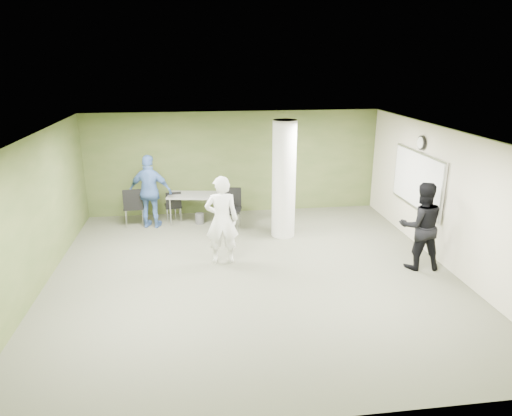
{
  "coord_description": "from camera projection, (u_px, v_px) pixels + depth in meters",
  "views": [
    {
      "loc": [
        -1.04,
        -8.26,
        4.1
      ],
      "look_at": [
        0.2,
        1.0,
        1.05
      ],
      "focal_mm": 32.0,
      "sensor_mm": 36.0,
      "label": 1
    }
  ],
  "objects": [
    {
      "name": "chair_table_right",
      "position": [
        227.0,
        208.0,
        11.61
      ],
      "size": [
        0.47,
        0.47,
        0.86
      ],
      "rotation": [
        0.0,
        0.0,
        0.12
      ],
      "color": "black",
      "rests_on": "floor"
    },
    {
      "name": "floor",
      "position": [
        253.0,
        273.0,
        9.19
      ],
      "size": [
        8.0,
        8.0,
        0.0
      ],
      "primitive_type": "plane",
      "color": "#575845",
      "rests_on": "ground"
    },
    {
      "name": "wastebasket",
      "position": [
        200.0,
        218.0,
        11.96
      ],
      "size": [
        0.23,
        0.23,
        0.27
      ],
      "primitive_type": "cylinder",
      "color": "#4C4C4C",
      "rests_on": "floor"
    },
    {
      "name": "woman_white",
      "position": [
        222.0,
        220.0,
        9.42
      ],
      "size": [
        0.7,
        0.47,
        1.88
      ],
      "primitive_type": "imported",
      "rotation": [
        0.0,
        0.0,
        3.11
      ],
      "color": "white",
      "rests_on": "floor"
    },
    {
      "name": "wall_clock",
      "position": [
        421.0,
        143.0,
        10.08
      ],
      "size": [
        0.06,
        0.32,
        0.32
      ],
      "color": "black",
      "rests_on": "wall_right_cream"
    },
    {
      "name": "chair_back_right",
      "position": [
        173.0,
        204.0,
        12.0
      ],
      "size": [
        0.47,
        0.47,
        0.83
      ],
      "rotation": [
        0.0,
        0.0,
        3.29
      ],
      "color": "black",
      "rests_on": "floor"
    },
    {
      "name": "wall_left",
      "position": [
        34.0,
        216.0,
        8.25
      ],
      "size": [
        0.02,
        8.0,
        2.8
      ],
      "primitive_type": "cube",
      "color": "#435628",
      "rests_on": "floor"
    },
    {
      "name": "man_black",
      "position": [
        421.0,
        226.0,
        9.18
      ],
      "size": [
        0.95,
        0.78,
        1.82
      ],
      "primitive_type": "imported",
      "rotation": [
        0.0,
        0.0,
        3.03
      ],
      "color": "black",
      "rests_on": "floor"
    },
    {
      "name": "chair_back_left",
      "position": [
        133.0,
        204.0,
        11.63
      ],
      "size": [
        0.55,
        0.55,
        1.01
      ],
      "rotation": [
        0.0,
        0.0,
        3.24
      ],
      "color": "black",
      "rests_on": "floor"
    },
    {
      "name": "ceiling",
      "position": [
        252.0,
        134.0,
        8.32
      ],
      "size": [
        8.0,
        8.0,
        0.0
      ],
      "primitive_type": "plane",
      "rotation": [
        3.14,
        0.0,
        0.0
      ],
      "color": "white",
      "rests_on": "wall_back"
    },
    {
      "name": "wall_right_cream",
      "position": [
        448.0,
        199.0,
        9.26
      ],
      "size": [
        0.02,
        8.0,
        2.8
      ],
      "primitive_type": "cube",
      "color": "beige",
      "rests_on": "floor"
    },
    {
      "name": "man_blue",
      "position": [
        150.0,
        192.0,
        11.46
      ],
      "size": [
        1.18,
        0.72,
        1.87
      ],
      "primitive_type": "imported",
      "rotation": [
        0.0,
        0.0,
        2.88
      ],
      "color": "#4365A6",
      "rests_on": "floor"
    },
    {
      "name": "folding_table",
      "position": [
        201.0,
        196.0,
        11.83
      ],
      "size": [
        1.73,
        0.97,
        1.03
      ],
      "rotation": [
        0.0,
        0.0,
        -0.17
      ],
      "color": "gray",
      "rests_on": "floor"
    },
    {
      "name": "column",
      "position": [
        284.0,
        180.0,
        10.76
      ],
      "size": [
        0.56,
        0.56,
        2.8
      ],
      "primitive_type": "cylinder",
      "color": "silver",
      "rests_on": "floor"
    },
    {
      "name": "wall_back",
      "position": [
        234.0,
        163.0,
        12.52
      ],
      "size": [
        8.0,
        2.8,
        0.02
      ],
      "primitive_type": "cube",
      "rotation": [
        1.57,
        0.0,
        0.0
      ],
      "color": "#435628",
      "rests_on": "floor"
    },
    {
      "name": "whiteboard",
      "position": [
        417.0,
        180.0,
        10.35
      ],
      "size": [
        0.05,
        2.3,
        1.3
      ],
      "color": "silver",
      "rests_on": "wall_right_cream"
    },
    {
      "name": "chair_table_left",
      "position": [
        231.0,
        205.0,
        11.54
      ],
      "size": [
        0.6,
        0.6,
        1.02
      ],
      "rotation": [
        0.0,
        0.0,
        -0.21
      ],
      "color": "black",
      "rests_on": "floor"
    }
  ]
}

